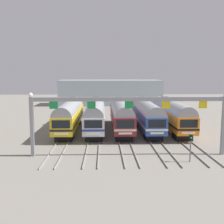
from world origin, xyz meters
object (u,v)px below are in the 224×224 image
object	(u,v)px
commuter_train_silver	(95,114)
commuter_train_maroon	(121,114)
commuter_train_orange	(171,114)
commuter_train_yellow	(70,114)
commuter_train_blue	(146,114)
catenary_gantry	(129,108)
yard_signal_mast	(191,143)

from	to	relation	value
commuter_train_silver	commuter_train_maroon	world-z (taller)	same
commuter_train_maroon	commuter_train_orange	world-z (taller)	same
commuter_train_yellow	commuter_train_orange	size ratio (longest dim) A/B	1.00
commuter_train_yellow	commuter_train_blue	bearing A→B (deg)	0.00
commuter_train_yellow	catenary_gantry	size ratio (longest dim) A/B	0.84
commuter_train_yellow	yard_signal_mast	world-z (taller)	commuter_train_yellow
commuter_train_yellow	commuter_train_blue	xyz separation A→B (m)	(12.18, 0.00, 0.00)
commuter_train_silver	yard_signal_mast	world-z (taller)	commuter_train_silver
catenary_gantry	yard_signal_mast	size ratio (longest dim) A/B	7.39
commuter_train_silver	commuter_train_yellow	bearing A→B (deg)	180.00
commuter_train_yellow	catenary_gantry	xyz separation A→B (m)	(8.12, -13.50, 2.55)
commuter_train_blue	catenary_gantry	world-z (taller)	catenary_gantry
commuter_train_yellow	commuter_train_orange	bearing A→B (deg)	0.00
commuter_train_silver	commuter_train_orange	size ratio (longest dim) A/B	1.00
commuter_train_yellow	commuter_train_orange	world-z (taller)	same
commuter_train_silver	commuter_train_maroon	bearing A→B (deg)	0.00
commuter_train_blue	yard_signal_mast	size ratio (longest dim) A/B	6.22
commuter_train_silver	commuter_train_blue	distance (m)	8.12
commuter_train_silver	catenary_gantry	xyz separation A→B (m)	(4.06, -13.50, 2.55)
commuter_train_silver	commuter_train_maroon	xyz separation A→B (m)	(4.06, 0.00, 0.00)
commuter_train_blue	commuter_train_orange	size ratio (longest dim) A/B	1.00
commuter_train_yellow	yard_signal_mast	bearing A→B (deg)	-48.46
yard_signal_mast	catenary_gantry	bearing A→B (deg)	157.39
commuter_train_silver	commuter_train_orange	bearing A→B (deg)	0.00
commuter_train_yellow	commuter_train_silver	distance (m)	4.06
catenary_gantry	yard_signal_mast	xyz separation A→B (m)	(6.09, -2.54, -3.21)
commuter_train_orange	catenary_gantry	distance (m)	15.96
commuter_train_silver	commuter_train_orange	world-z (taller)	same
commuter_train_orange	commuter_train_yellow	bearing A→B (deg)	180.00
catenary_gantry	commuter_train_silver	bearing A→B (deg)	106.74
commuter_train_yellow	commuter_train_blue	distance (m)	12.18
commuter_train_yellow	commuter_train_orange	xyz separation A→B (m)	(16.24, 0.00, 0.00)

